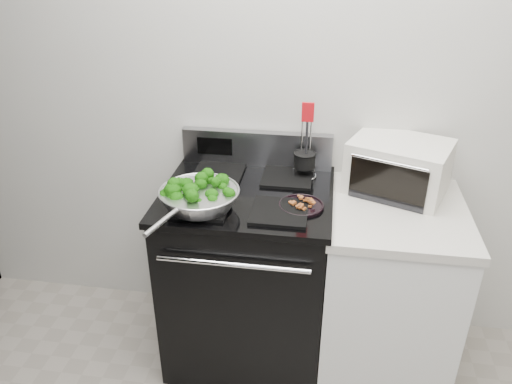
% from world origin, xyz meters
% --- Properties ---
extents(back_wall, '(4.00, 0.02, 2.70)m').
position_xyz_m(back_wall, '(0.00, 1.75, 1.35)').
color(back_wall, beige).
rests_on(back_wall, ground).
extents(gas_range, '(0.79, 0.69, 1.13)m').
position_xyz_m(gas_range, '(-0.30, 1.41, 0.49)').
color(gas_range, black).
rests_on(gas_range, floor).
extents(counter, '(0.62, 0.68, 0.92)m').
position_xyz_m(counter, '(0.39, 1.41, 0.46)').
color(counter, white).
rests_on(counter, floor).
extents(skillet, '(0.35, 0.54, 0.08)m').
position_xyz_m(skillet, '(-0.48, 1.23, 1.00)').
color(skillet, silver).
rests_on(skillet, gas_range).
extents(broccoli_pile, '(0.28, 0.28, 0.10)m').
position_xyz_m(broccoli_pile, '(-0.48, 1.23, 1.02)').
color(broccoli_pile, black).
rests_on(broccoli_pile, skillet).
extents(bacon_plate, '(0.20, 0.20, 0.04)m').
position_xyz_m(bacon_plate, '(-0.04, 1.31, 0.97)').
color(bacon_plate, black).
rests_on(bacon_plate, gas_range).
extents(utensil_holder, '(0.12, 0.12, 0.38)m').
position_xyz_m(utensil_holder, '(-0.05, 1.61, 1.02)').
color(utensil_holder, silver).
rests_on(utensil_holder, gas_range).
extents(toaster_oven, '(0.52, 0.46, 0.25)m').
position_xyz_m(toaster_oven, '(0.39, 1.59, 1.04)').
color(toaster_oven, silver).
rests_on(toaster_oven, counter).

